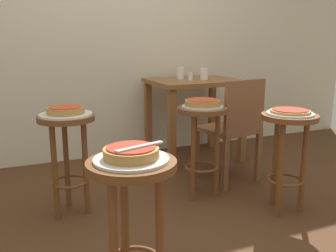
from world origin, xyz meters
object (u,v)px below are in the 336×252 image
(pizza_leftside, at_px, (203,103))
(serving_plate_foreground, at_px, (131,159))
(stool_middle, at_px, (288,141))
(cup_near_edge, at_px, (204,74))
(pizza_rear, at_px, (66,110))
(pizza_middle, at_px, (290,111))
(cup_far_edge, at_px, (181,73))
(wooden_chair, at_px, (233,127))
(serving_plate_leftside, at_px, (202,107))
(dining_table, at_px, (194,94))
(stool_leftside, at_px, (202,132))
(pizza_server_knife, at_px, (140,146))
(serving_plate_rear, at_px, (66,114))
(serving_plate_middle, at_px, (290,113))
(stool_rear, at_px, (68,143))
(pizza_foreground, at_px, (131,152))
(stool_foreground, at_px, (132,203))
(condiment_shaker, at_px, (191,76))

(pizza_leftside, bearing_deg, serving_plate_foreground, -131.26)
(stool_middle, bearing_deg, cup_near_edge, 87.75)
(serving_plate_foreground, distance_m, pizza_rear, 1.06)
(pizza_middle, relative_size, cup_near_edge, 2.40)
(cup_far_edge, distance_m, wooden_chair, 0.88)
(stool_middle, relative_size, cup_near_edge, 6.25)
(serving_plate_leftside, distance_m, dining_table, 0.93)
(stool_leftside, height_order, dining_table, dining_table)
(stool_middle, distance_m, pizza_server_knife, 1.34)
(serving_plate_rear, distance_m, wooden_chair, 1.32)
(serving_plate_foreground, xyz_separation_m, pizza_rear, (-0.10, 1.05, 0.03))
(serving_plate_middle, height_order, stool_rear, serving_plate_middle)
(serving_plate_foreground, height_order, pizza_foreground, pizza_foreground)
(cup_near_edge, bearing_deg, stool_rear, -153.34)
(stool_foreground, bearing_deg, serving_plate_foreground, 0.00)
(pizza_foreground, relative_size, pizza_rear, 0.94)
(serving_plate_foreground, distance_m, wooden_chair, 1.65)
(stool_leftside, distance_m, serving_plate_leftside, 0.19)
(wooden_chair, bearing_deg, condiment_shaker, 95.54)
(condiment_shaker, bearing_deg, serving_plate_rear, -150.67)
(stool_leftside, xyz_separation_m, dining_table, (0.38, 0.85, 0.14))
(serving_plate_leftside, bearing_deg, serving_plate_foreground, -131.26)
(serving_plate_foreground, xyz_separation_m, serving_plate_rear, (-0.10, 1.05, 0.00))
(cup_far_edge, distance_m, condiment_shaker, 0.16)
(serving_plate_leftside, distance_m, pizza_leftside, 0.03)
(cup_near_edge, bearing_deg, stool_middle, -92.25)
(stool_leftside, height_order, serving_plate_leftside, serving_plate_leftside)
(stool_rear, xyz_separation_m, wooden_chair, (1.31, 0.05, -0.02))
(pizza_leftside, relative_size, serving_plate_rear, 0.76)
(pizza_foreground, xyz_separation_m, pizza_server_knife, (0.03, -0.02, 0.03))
(pizza_middle, height_order, cup_far_edge, cup_far_edge)
(stool_rear, height_order, dining_table, dining_table)
(pizza_foreground, relative_size, serving_plate_leftside, 0.74)
(pizza_foreground, bearing_deg, stool_leftside, 48.74)
(serving_plate_middle, xyz_separation_m, dining_table, (-0.02, 1.30, -0.04))
(stool_foreground, distance_m, serving_plate_middle, 1.35)
(pizza_rear, relative_size, pizza_server_knife, 1.07)
(pizza_leftside, xyz_separation_m, condiment_shaker, (0.30, 0.79, 0.11))
(dining_table, relative_size, condiment_shaker, 11.44)
(pizza_server_knife, bearing_deg, stool_leftside, 33.19)
(serving_plate_middle, relative_size, serving_plate_leftside, 1.02)
(pizza_foreground, xyz_separation_m, dining_table, (1.22, 1.81, -0.07))
(wooden_chair, bearing_deg, stool_rear, -177.67)
(cup_far_edge, relative_size, pizza_server_knife, 0.52)
(serving_plate_middle, relative_size, stool_leftside, 0.45)
(serving_plate_leftside, relative_size, stool_rear, 0.44)
(pizza_rear, bearing_deg, cup_far_edge, 35.05)
(condiment_shaker, bearing_deg, pizza_middle, -85.71)
(stool_rear, bearing_deg, pizza_middle, -22.16)
(pizza_foreground, bearing_deg, serving_plate_foreground, 0.00)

